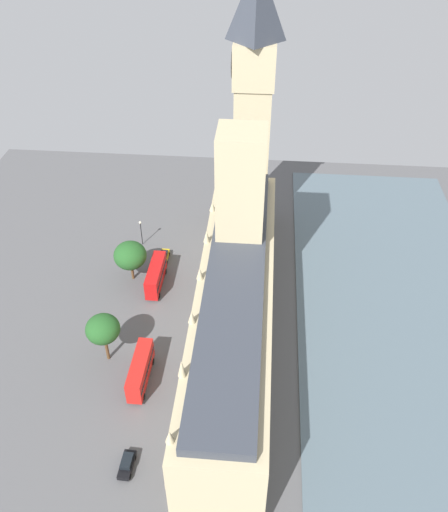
% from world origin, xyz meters
% --- Properties ---
extents(ground_plane, '(136.60, 136.60, 0.00)m').
position_xyz_m(ground_plane, '(0.00, 0.00, 0.00)').
color(ground_plane, '#565659').
extents(river_thames, '(38.04, 122.94, 0.25)m').
position_xyz_m(river_thames, '(-32.55, 0.00, 0.12)').
color(river_thames, slate).
rests_on(river_thames, ground).
extents(parliament_building, '(12.63, 66.60, 35.71)m').
position_xyz_m(parliament_building, '(-1.99, -1.80, 9.53)').
color(parliament_building, '#CCBA8E').
rests_on(parliament_building, ground).
extents(clock_tower, '(8.53, 8.53, 56.38)m').
position_xyz_m(clock_tower, '(-2.78, -38.64, 29.17)').
color(clock_tower, '#CCBA8E').
rests_on(clock_tower, ground).
extents(car_yellow_cab_opposite_hall, '(1.83, 4.44, 1.74)m').
position_xyz_m(car_yellow_cab_opposite_hall, '(14.72, -22.35, 0.89)').
color(car_yellow_cab_opposite_hall, gold).
rests_on(car_yellow_cab_opposite_hall, ground).
extents(double_decker_bus_near_tower, '(2.70, 10.52, 4.75)m').
position_xyz_m(double_decker_bus_near_tower, '(14.82, -14.03, 2.63)').
color(double_decker_bus_near_tower, red).
rests_on(double_decker_bus_near_tower, ground).
extents(double_decker_bus_far_end, '(2.74, 10.53, 4.75)m').
position_xyz_m(double_decker_bus_far_end, '(12.95, 9.92, 2.63)').
color(double_decker_bus_far_end, red).
rests_on(double_decker_bus_far_end, ground).
extents(car_black_trailing, '(2.00, 4.54, 1.74)m').
position_xyz_m(car_black_trailing, '(11.80, 25.62, 0.89)').
color(car_black_trailing, black).
rests_on(car_black_trailing, ground).
extents(pedestrian_by_river_gate, '(0.57, 0.64, 1.51)m').
position_xyz_m(pedestrian_by_river_gate, '(5.60, 28.31, 0.68)').
color(pedestrian_by_river_gate, gray).
rests_on(pedestrian_by_river_gate, ground).
extents(plane_tree_under_trees, '(6.58, 6.58, 8.85)m').
position_xyz_m(plane_tree_under_trees, '(20.05, -15.66, 6.03)').
color(plane_tree_under_trees, brown).
rests_on(plane_tree_under_trees, ground).
extents(plane_tree_leading, '(5.83, 5.83, 9.88)m').
position_xyz_m(plane_tree_leading, '(19.73, 5.71, 7.36)').
color(plane_tree_leading, brown).
rests_on(plane_tree_leading, ground).
extents(street_lamp_midblock, '(0.56, 0.56, 6.19)m').
position_xyz_m(street_lamp_midblock, '(20.48, -27.20, 4.33)').
color(street_lamp_midblock, black).
rests_on(street_lamp_midblock, ground).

